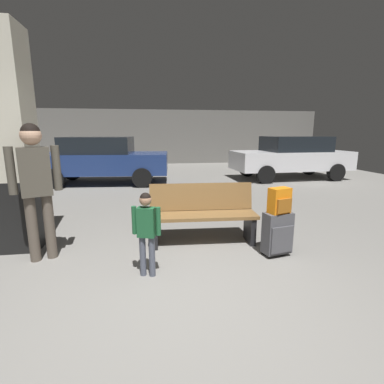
{
  "coord_description": "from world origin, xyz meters",
  "views": [
    {
      "loc": [
        -0.36,
        -2.5,
        1.66
      ],
      "look_at": [
        0.23,
        1.3,
        0.85
      ],
      "focal_mm": 26.66,
      "sensor_mm": 36.0,
      "label": 1
    }
  ],
  "objects_px": {
    "suitcase": "(278,233)",
    "parked_car_far": "(103,159)",
    "parked_car_side": "(291,156)",
    "adult": "(36,178)",
    "backpack_bright": "(280,201)",
    "child": "(146,226)",
    "structural_pillar": "(11,144)",
    "bench": "(203,214)"
  },
  "relations": [
    {
      "from": "suitcase",
      "to": "parked_car_far",
      "type": "distance_m",
      "value": 6.96
    },
    {
      "from": "suitcase",
      "to": "parked_car_side",
      "type": "relative_size",
      "value": 0.15
    },
    {
      "from": "parked_car_far",
      "to": "adult",
      "type": "bearing_deg",
      "value": -89.56
    },
    {
      "from": "suitcase",
      "to": "parked_car_far",
      "type": "bearing_deg",
      "value": 117.05
    },
    {
      "from": "backpack_bright",
      "to": "adult",
      "type": "xyz_separation_m",
      "value": [
        -3.11,
        0.38,
        0.32
      ]
    },
    {
      "from": "child",
      "to": "parked_car_far",
      "type": "relative_size",
      "value": 0.24
    },
    {
      "from": "structural_pillar",
      "to": "backpack_bright",
      "type": "xyz_separation_m",
      "value": [
        3.56,
        -0.86,
        -0.74
      ]
    },
    {
      "from": "child",
      "to": "parked_car_side",
      "type": "xyz_separation_m",
      "value": [
        5.16,
        6.47,
        0.19
      ]
    },
    {
      "from": "bench",
      "to": "parked_car_far",
      "type": "distance_m",
      "value": 5.98
    },
    {
      "from": "child",
      "to": "structural_pillar",
      "type": "bearing_deg",
      "value": 147.5
    },
    {
      "from": "child",
      "to": "parked_car_far",
      "type": "xyz_separation_m",
      "value": [
        -1.41,
        6.47,
        0.19
      ]
    },
    {
      "from": "backpack_bright",
      "to": "parked_car_far",
      "type": "relative_size",
      "value": 0.08
    },
    {
      "from": "suitcase",
      "to": "parked_car_side",
      "type": "xyz_separation_m",
      "value": [
        3.41,
        6.18,
        0.48
      ]
    },
    {
      "from": "parked_car_side",
      "to": "suitcase",
      "type": "bearing_deg",
      "value": -118.88
    },
    {
      "from": "child",
      "to": "parked_car_far",
      "type": "bearing_deg",
      "value": 102.29
    },
    {
      "from": "structural_pillar",
      "to": "backpack_bright",
      "type": "relative_size",
      "value": 8.93
    },
    {
      "from": "adult",
      "to": "parked_car_side",
      "type": "bearing_deg",
      "value": 41.68
    },
    {
      "from": "suitcase",
      "to": "adult",
      "type": "xyz_separation_m",
      "value": [
        -3.11,
        0.37,
        0.77
      ]
    },
    {
      "from": "structural_pillar",
      "to": "adult",
      "type": "xyz_separation_m",
      "value": [
        0.45,
        -0.49,
        -0.41
      ]
    },
    {
      "from": "suitcase",
      "to": "backpack_bright",
      "type": "bearing_deg",
      "value": -18.71
    },
    {
      "from": "parked_car_side",
      "to": "parked_car_far",
      "type": "xyz_separation_m",
      "value": [
        -6.57,
        0.0,
        0.0
      ]
    },
    {
      "from": "suitcase",
      "to": "child",
      "type": "distance_m",
      "value": 1.8
    },
    {
      "from": "bench",
      "to": "suitcase",
      "type": "relative_size",
      "value": 2.69
    },
    {
      "from": "bench",
      "to": "structural_pillar",
      "type": "bearing_deg",
      "value": 175.5
    },
    {
      "from": "structural_pillar",
      "to": "backpack_bright",
      "type": "height_order",
      "value": "structural_pillar"
    },
    {
      "from": "bench",
      "to": "parked_car_side",
      "type": "distance_m",
      "value": 7.02
    },
    {
      "from": "adult",
      "to": "parked_car_far",
      "type": "xyz_separation_m",
      "value": [
        -0.04,
        5.81,
        -0.29
      ]
    },
    {
      "from": "child",
      "to": "adult",
      "type": "bearing_deg",
      "value": 153.99
    },
    {
      "from": "backpack_bright",
      "to": "child",
      "type": "bearing_deg",
      "value": -170.54
    },
    {
      "from": "bench",
      "to": "adult",
      "type": "xyz_separation_m",
      "value": [
        -2.2,
        -0.28,
        0.65
      ]
    },
    {
      "from": "structural_pillar",
      "to": "child",
      "type": "relative_size",
      "value": 3.03
    },
    {
      "from": "backpack_bright",
      "to": "parked_car_far",
      "type": "height_order",
      "value": "parked_car_far"
    },
    {
      "from": "structural_pillar",
      "to": "parked_car_far",
      "type": "height_order",
      "value": "structural_pillar"
    },
    {
      "from": "backpack_bright",
      "to": "adult",
      "type": "height_order",
      "value": "adult"
    },
    {
      "from": "bench",
      "to": "parked_car_far",
      "type": "height_order",
      "value": "parked_car_far"
    },
    {
      "from": "bench",
      "to": "suitcase",
      "type": "xyz_separation_m",
      "value": [
        0.91,
        -0.65,
        -0.12
      ]
    },
    {
      "from": "suitcase",
      "to": "backpack_bright",
      "type": "height_order",
      "value": "backpack_bright"
    },
    {
      "from": "parked_car_side",
      "to": "parked_car_far",
      "type": "bearing_deg",
      "value": 180.0
    },
    {
      "from": "child",
      "to": "bench",
      "type": "bearing_deg",
      "value": 48.43
    },
    {
      "from": "backpack_bright",
      "to": "child",
      "type": "relative_size",
      "value": 0.34
    },
    {
      "from": "backpack_bright",
      "to": "child",
      "type": "xyz_separation_m",
      "value": [
        -1.75,
        -0.29,
        -0.15
      ]
    },
    {
      "from": "structural_pillar",
      "to": "bench",
      "type": "height_order",
      "value": "structural_pillar"
    }
  ]
}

